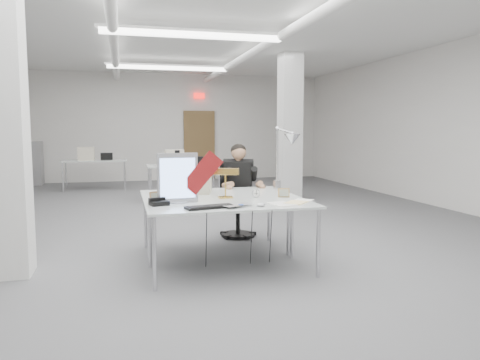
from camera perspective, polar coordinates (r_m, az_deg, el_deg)
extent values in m
cube|color=#545456|center=(7.55, -5.42, -5.70)|extent=(10.00, 14.00, 0.02)
cube|color=white|center=(7.57, -5.68, 18.89)|extent=(10.00, 14.00, 0.02)
cube|color=silver|center=(14.35, -9.80, 6.35)|extent=(10.00, 0.02, 3.20)
cube|color=silver|center=(9.53, 25.95, 5.92)|extent=(0.02, 14.00, 3.20)
cube|color=white|center=(5.43, -26.96, 6.13)|extent=(0.45, 0.45, 3.20)
cube|color=white|center=(10.44, 6.09, 6.48)|extent=(0.45, 0.45, 3.20)
cube|color=brown|center=(14.43, -4.97, 4.23)|extent=(0.95, 0.08, 2.10)
cube|color=red|center=(14.42, -5.01, 10.19)|extent=(0.32, 0.06, 0.16)
cylinder|color=silver|center=(7.45, -15.28, 17.43)|extent=(0.16, 13.60, 0.16)
cylinder|color=silver|center=(7.86, 4.95, 17.01)|extent=(0.16, 13.60, 0.16)
cube|color=white|center=(7.52, -5.66, 17.19)|extent=(2.80, 0.14, 0.08)
cube|color=white|center=(11.44, -8.73, 13.35)|extent=(2.80, 0.14, 0.08)
cube|color=silver|center=(4.99, -1.10, -3.03)|extent=(1.80, 0.90, 0.02)
cube|color=silver|center=(5.86, -3.09, -1.66)|extent=(1.80, 0.90, 0.02)
cube|color=silver|center=(10.41, -6.90, 1.75)|extent=(1.60, 0.80, 0.02)
cube|color=silver|center=(12.54, -17.31, 2.27)|extent=(1.60, 0.80, 0.02)
cube|color=gray|center=(14.18, -23.86, 1.86)|extent=(0.45, 0.55, 1.20)
cube|color=#A2A2A6|center=(5.05, -7.62, 0.24)|extent=(0.44, 0.07, 0.54)
cube|color=maroon|center=(5.05, -4.58, 0.89)|extent=(0.45, 0.07, 0.49)
cube|color=black|center=(4.71, -3.67, -3.29)|extent=(0.52, 0.27, 0.02)
imported|color=#AAA9AE|center=(4.73, 0.12, -3.23)|extent=(0.40, 0.35, 0.03)
ellipsoid|color=#A9A9AE|center=(4.79, 2.56, -3.04)|extent=(0.10, 0.07, 0.04)
cube|color=black|center=(4.95, -9.84, -2.78)|extent=(0.22, 0.20, 0.05)
cube|color=#A07045|center=(5.13, -10.17, -2.05)|extent=(0.16, 0.11, 0.12)
cube|color=tan|center=(5.47, 5.34, -1.56)|extent=(0.14, 0.06, 0.11)
cylinder|color=#A4A5A9|center=(5.44, 1.95, -1.61)|extent=(0.10, 0.03, 0.10)
cube|color=silver|center=(4.97, 5.14, -2.92)|extent=(0.28, 0.35, 0.01)
cube|color=#E6CC89|center=(5.07, 6.86, -2.73)|extent=(0.33, 0.33, 0.01)
cube|color=white|center=(5.27, 7.81, -2.43)|extent=(0.24, 0.23, 0.01)
cube|color=#B9B499|center=(5.80, -5.31, -0.04)|extent=(0.42, 0.41, 0.32)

